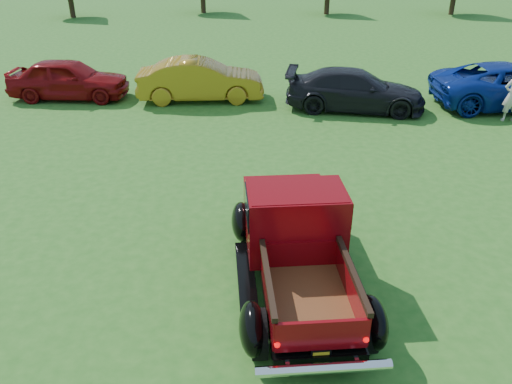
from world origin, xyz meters
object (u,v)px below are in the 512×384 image
pickup_truck (295,236)px  show_car_blue (512,86)px  show_car_red (69,79)px  show_car_yellow (201,80)px  show_car_grey (355,90)px

pickup_truck → show_car_blue: 12.46m
show_car_red → show_car_yellow: bearing=-89.9°
pickup_truck → show_car_red: size_ratio=1.11×
show_car_blue → pickup_truck: bearing=138.0°
pickup_truck → show_car_grey: 9.60m
show_car_grey → show_car_blue: size_ratio=0.87×
pickup_truck → show_car_blue: size_ratio=0.88×
pickup_truck → show_car_blue: pickup_truck is taller
show_car_yellow → show_car_grey: show_car_yellow is taller
pickup_truck → show_car_red: pickup_truck is taller
show_car_red → show_car_grey: show_car_red is taller
show_car_grey → show_car_yellow: bearing=88.0°
pickup_truck → show_car_yellow: bearing=99.8°
show_car_red → show_car_grey: (10.00, -1.59, -0.04)m
show_car_yellow → show_car_grey: 5.40m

